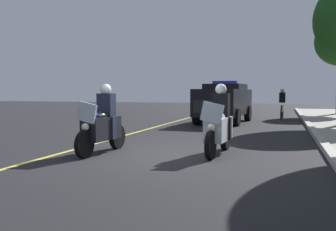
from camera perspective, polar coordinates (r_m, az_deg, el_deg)
ground_plane at (r=8.83m, az=-1.61°, el=-6.17°), size 80.00×80.00×0.00m
lane_stripe_center at (r=9.85m, az=-14.72°, el=-5.23°), size 48.00×0.12×0.01m
police_motorcycle_lead_left at (r=9.11m, az=-10.30°, el=-1.49°), size 2.14×0.62×1.72m
police_motorcycle_lead_right at (r=8.91m, az=8.01°, el=-1.58°), size 2.14×0.62×1.72m
police_suv at (r=17.97m, az=8.86°, el=2.27°), size 5.02×2.36×2.05m
cyclist_background at (r=20.93m, az=17.51°, el=1.73°), size 1.76×0.34×1.69m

